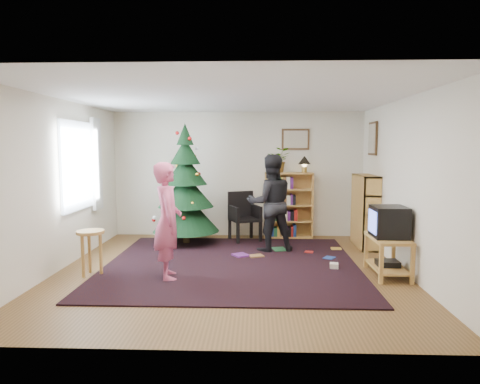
{
  "coord_description": "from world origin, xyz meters",
  "views": [
    {
      "loc": [
        0.37,
        -6.1,
        1.8
      ],
      "look_at": [
        0.12,
        0.51,
        1.1
      ],
      "focal_mm": 32.0,
      "sensor_mm": 36.0,
      "label": 1
    }
  ],
  "objects_px": {
    "bookshelf_back": "(289,204)",
    "crt_tv": "(389,222)",
    "bookshelf_right": "(365,210)",
    "armchair": "(245,214)",
    "tv_stand": "(388,253)",
    "table_lamp": "(304,161)",
    "potted_plant": "(279,160)",
    "picture_right": "(373,139)",
    "stool": "(91,241)",
    "christmas_tree": "(186,194)",
    "person_standing": "(168,221)",
    "picture_back": "(296,139)",
    "person_by_chair": "(270,203)"
  },
  "relations": [
    {
      "from": "bookshelf_back",
      "to": "crt_tv",
      "type": "xyz_separation_m",
      "value": [
        1.2,
        -2.51,
        0.1
      ]
    },
    {
      "from": "picture_back",
      "to": "potted_plant",
      "type": "xyz_separation_m",
      "value": [
        -0.33,
        -0.14,
        -0.41
      ]
    },
    {
      "from": "christmas_tree",
      "to": "table_lamp",
      "type": "relative_size",
      "value": 6.8
    },
    {
      "from": "picture_right",
      "to": "bookshelf_right",
      "type": "xyz_separation_m",
      "value": [
        -0.14,
        -0.14,
        -1.29
      ]
    },
    {
      "from": "tv_stand",
      "to": "picture_back",
      "type": "bearing_deg",
      "value": 112.01
    },
    {
      "from": "armchair",
      "to": "potted_plant",
      "type": "xyz_separation_m",
      "value": [
        0.66,
        0.27,
        1.04
      ]
    },
    {
      "from": "bookshelf_right",
      "to": "armchair",
      "type": "distance_m",
      "value": 2.24
    },
    {
      "from": "bookshelf_right",
      "to": "armchair",
      "type": "bearing_deg",
      "value": 78.05
    },
    {
      "from": "bookshelf_right",
      "to": "table_lamp",
      "type": "relative_size",
      "value": 3.96
    },
    {
      "from": "person_by_chair",
      "to": "table_lamp",
      "type": "xyz_separation_m",
      "value": [
        0.7,
        1.13,
        0.68
      ]
    },
    {
      "from": "armchair",
      "to": "person_by_chair",
      "type": "relative_size",
      "value": 0.56
    },
    {
      "from": "picture_back",
      "to": "person_by_chair",
      "type": "xyz_separation_m",
      "value": [
        -0.53,
        -1.27,
        -1.11
      ]
    },
    {
      "from": "picture_back",
      "to": "armchair",
      "type": "distance_m",
      "value": 1.8
    },
    {
      "from": "potted_plant",
      "to": "picture_right",
      "type": "bearing_deg",
      "value": -19.59
    },
    {
      "from": "person_standing",
      "to": "crt_tv",
      "type": "bearing_deg",
      "value": -101.06
    },
    {
      "from": "picture_back",
      "to": "christmas_tree",
      "type": "height_order",
      "value": "christmas_tree"
    },
    {
      "from": "tv_stand",
      "to": "table_lamp",
      "type": "distance_m",
      "value": 2.93
    },
    {
      "from": "crt_tv",
      "to": "bookshelf_right",
      "type": "bearing_deg",
      "value": 86.05
    },
    {
      "from": "bookshelf_back",
      "to": "christmas_tree",
      "type": "bearing_deg",
      "value": -161.99
    },
    {
      "from": "picture_back",
      "to": "stool",
      "type": "height_order",
      "value": "picture_back"
    },
    {
      "from": "picture_back",
      "to": "bookshelf_right",
      "type": "xyz_separation_m",
      "value": [
        1.19,
        -0.87,
        -1.29
      ]
    },
    {
      "from": "picture_back",
      "to": "christmas_tree",
      "type": "xyz_separation_m",
      "value": [
        -2.08,
        -0.77,
        -1.02
      ]
    },
    {
      "from": "bookshelf_back",
      "to": "picture_back",
      "type": "bearing_deg",
      "value": 45.54
    },
    {
      "from": "picture_back",
      "to": "person_by_chair",
      "type": "distance_m",
      "value": 1.77
    },
    {
      "from": "table_lamp",
      "to": "christmas_tree",
      "type": "bearing_deg",
      "value": -164.27
    },
    {
      "from": "bookshelf_right",
      "to": "potted_plant",
      "type": "xyz_separation_m",
      "value": [
        -1.52,
        0.73,
        0.88
      ]
    },
    {
      "from": "potted_plant",
      "to": "person_by_chair",
      "type": "bearing_deg",
      "value": -99.99
    },
    {
      "from": "picture_back",
      "to": "crt_tv",
      "type": "xyz_separation_m",
      "value": [
        1.07,
        -2.65,
        -1.18
      ]
    },
    {
      "from": "armchair",
      "to": "potted_plant",
      "type": "distance_m",
      "value": 1.26
    },
    {
      "from": "christmas_tree",
      "to": "person_by_chair",
      "type": "bearing_deg",
      "value": -17.92
    },
    {
      "from": "tv_stand",
      "to": "person_standing",
      "type": "xyz_separation_m",
      "value": [
        -3.05,
        -0.25,
        0.48
      ]
    },
    {
      "from": "stool",
      "to": "table_lamp",
      "type": "height_order",
      "value": "table_lamp"
    },
    {
      "from": "armchair",
      "to": "bookshelf_back",
      "type": "bearing_deg",
      "value": -5.75
    },
    {
      "from": "picture_right",
      "to": "potted_plant",
      "type": "height_order",
      "value": "picture_right"
    },
    {
      "from": "table_lamp",
      "to": "bookshelf_right",
      "type": "bearing_deg",
      "value": -35.58
    },
    {
      "from": "person_by_chair",
      "to": "potted_plant",
      "type": "relative_size",
      "value": 3.44
    },
    {
      "from": "picture_right",
      "to": "stool",
      "type": "bearing_deg",
      "value": -154.99
    },
    {
      "from": "picture_right",
      "to": "person_by_chair",
      "type": "relative_size",
      "value": 0.36
    },
    {
      "from": "tv_stand",
      "to": "christmas_tree",
      "type": "bearing_deg",
      "value": 149.19
    },
    {
      "from": "bookshelf_right",
      "to": "crt_tv",
      "type": "relative_size",
      "value": 2.64
    },
    {
      "from": "armchair",
      "to": "table_lamp",
      "type": "relative_size",
      "value": 2.86
    },
    {
      "from": "picture_right",
      "to": "person_standing",
      "type": "distance_m",
      "value": 4.12
    },
    {
      "from": "bookshelf_back",
      "to": "crt_tv",
      "type": "relative_size",
      "value": 2.64
    },
    {
      "from": "person_standing",
      "to": "person_by_chair",
      "type": "relative_size",
      "value": 0.95
    },
    {
      "from": "christmas_tree",
      "to": "crt_tv",
      "type": "relative_size",
      "value": 4.53
    },
    {
      "from": "bookshelf_back",
      "to": "person_by_chair",
      "type": "height_order",
      "value": "person_by_chair"
    },
    {
      "from": "bookshelf_right",
      "to": "armchair",
      "type": "height_order",
      "value": "bookshelf_right"
    },
    {
      "from": "bookshelf_right",
      "to": "potted_plant",
      "type": "height_order",
      "value": "potted_plant"
    },
    {
      "from": "crt_tv",
      "to": "armchair",
      "type": "height_order",
      "value": "crt_tv"
    },
    {
      "from": "tv_stand",
      "to": "crt_tv",
      "type": "distance_m",
      "value": 0.44
    }
  ]
}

